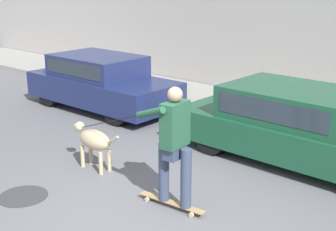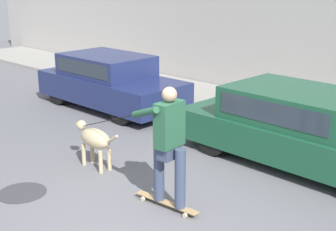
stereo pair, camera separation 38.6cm
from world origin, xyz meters
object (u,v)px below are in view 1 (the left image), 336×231
Objects in this scene: parked_car_0 at (101,83)px; dog at (94,141)px; parked_car_1 at (298,126)px; skateboarder at (174,141)px.

dog is (2.74, -2.59, -0.14)m from parked_car_0.
parked_car_0 is 5.15m from parked_car_1.
parked_car_0 reaches higher than parked_car_1.
parked_car_1 is 3.99× the size of dog.
parked_car_1 is at bearing -131.59° from dog.
parked_car_0 is 3.54× the size of dog.
parked_car_1 is at bearing -0.19° from parked_car_0.
parked_car_1 is 1.58× the size of skateboarder.
skateboarder is at bearing -31.10° from parked_car_0.
parked_car_1 is (5.15, 0.00, -0.01)m from parked_car_0.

